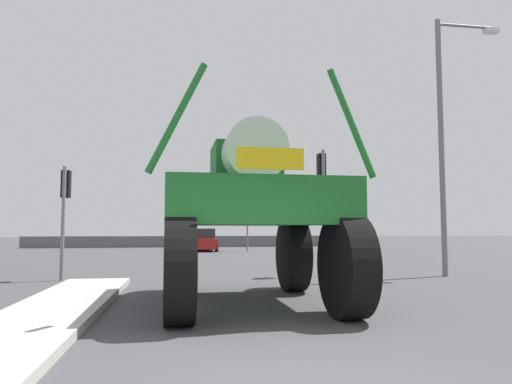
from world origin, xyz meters
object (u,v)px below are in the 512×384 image
Objects in this scene: traffic_signal_near_left at (65,197)px; traffic_signal_far_left at (247,207)px; traffic_signal_near_right at (322,184)px; oversize_sprayer at (248,214)px; sedan_ahead at (202,240)px; streetlight_near_right at (446,130)px.

traffic_signal_far_left is (7.90, 16.23, 0.45)m from traffic_signal_near_left.
traffic_signal_near_left is at bearing 179.92° from traffic_signal_near_right.
oversize_sprayer reaches higher than sedan_ahead.
sedan_ahead is at bearing 112.20° from streetlight_near_right.
traffic_signal_near_left is 0.85× the size of traffic_signal_far_left.
sedan_ahead is 17.52m from traffic_signal_near_right.
traffic_signal_near_left is (-4.91, -17.05, 1.78)m from sedan_ahead.
oversize_sprayer is 22.38m from sedan_ahead.
oversize_sprayer reaches higher than traffic_signal_far_left.
oversize_sprayer is at bearing -97.93° from traffic_signal_far_left.
traffic_signal_far_left is at bearing 104.13° from streetlight_near_right.
oversize_sprayer is 21.78m from traffic_signal_far_left.
traffic_signal_near_right is at bearing -171.52° from sedan_ahead.
oversize_sprayer is 9.06m from streetlight_near_right.
traffic_signal_near_left reaches higher than sedan_ahead.
traffic_signal_near_right is at bearing -32.79° from oversize_sprayer.
traffic_signal_near_right is at bearing 168.57° from streetlight_near_right.
sedan_ahead is at bearing 100.77° from traffic_signal_near_right.
traffic_signal_far_left reaches higher than traffic_signal_near_left.
streetlight_near_right reaches higher than sedan_ahead.
oversize_sprayer reaches higher than traffic_signal_near_left.
traffic_signal_near_right is 0.48× the size of streetlight_near_right.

